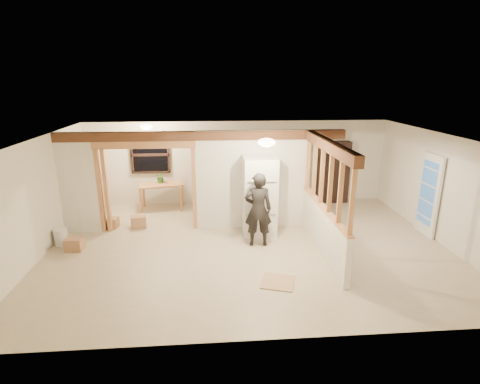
{
  "coord_description": "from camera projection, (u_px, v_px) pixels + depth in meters",
  "views": [
    {
      "loc": [
        -0.82,
        -7.85,
        3.69
      ],
      "look_at": [
        -0.16,
        0.4,
        1.18
      ],
      "focal_mm": 28.0,
      "sensor_mm": 36.0,
      "label": 1
    }
  ],
  "objects": [
    {
      "name": "doorway_frame",
      "position": [
        148.0,
        188.0,
        9.27
      ],
      "size": [
        2.46,
        0.14,
        2.2
      ],
      "primitive_type": "cube",
      "color": "tan",
      "rests_on": "floor"
    },
    {
      "name": "floor_panel_far",
      "position": [
        277.0,
        282.0,
        7.09
      ],
      "size": [
        0.5,
        0.44,
        0.01
      ],
      "primitive_type": "cube",
      "rotation": [
        0.0,
        0.0,
        0.28
      ],
      "color": "tan",
      "rests_on": "floor"
    },
    {
      "name": "box_front",
      "position": [
        74.0,
        244.0,
        8.36
      ],
      "size": [
        0.37,
        0.31,
        0.29
      ],
      "primitive_type": "cube",
      "rotation": [
        0.0,
        0.0,
        -0.04
      ],
      "color": "#A4714F",
      "rests_on": "floor"
    },
    {
      "name": "wall_left",
      "position": [
        38.0,
        199.0,
        7.92
      ],
      "size": [
        0.01,
        6.5,
        2.5
      ],
      "primitive_type": "cube",
      "color": "silver",
      "rests_on": "floor"
    },
    {
      "name": "refrigerator",
      "position": [
        260.0,
        196.0,
        9.09
      ],
      "size": [
        0.79,
        0.77,
        1.92
      ],
      "primitive_type": "cube",
      "color": "silver",
      "rests_on": "floor"
    },
    {
      "name": "woman",
      "position": [
        258.0,
        210.0,
        8.45
      ],
      "size": [
        0.64,
        0.44,
        1.72
      ],
      "primitive_type": "imported",
      "rotation": [
        0.0,
        0.0,
        3.1
      ],
      "color": "#2C2828",
      "rests_on": "floor"
    },
    {
      "name": "ceiling_dome_main",
      "position": [
        267.0,
        142.0,
        7.45
      ],
      "size": [
        0.36,
        0.36,
        0.16
      ],
      "primitive_type": "ellipsoid",
      "color": "#FFEABF",
      "rests_on": "ceiling"
    },
    {
      "name": "wall_back",
      "position": [
        238.0,
        163.0,
        11.36
      ],
      "size": [
        9.0,
        0.01,
        2.5
      ],
      "primitive_type": "cube",
      "color": "silver",
      "rests_on": "floor"
    },
    {
      "name": "stud_partition",
      "position": [
        326.0,
        179.0,
        7.88
      ],
      "size": [
        0.14,
        3.2,
        1.32
      ],
      "primitive_type": "cube",
      "color": "tan",
      "rests_on": "pony_wall"
    },
    {
      "name": "wall_front",
      "position": [
        273.0,
        263.0,
        5.16
      ],
      "size": [
        9.0,
        0.01,
        2.5
      ],
      "primitive_type": "cube",
      "color": "silver",
      "rests_on": "floor"
    },
    {
      "name": "bucket",
      "position": [
        61.0,
        237.0,
        8.64
      ],
      "size": [
        0.33,
        0.33,
        0.39
      ],
      "primitive_type": "cylinder",
      "rotation": [
        0.0,
        0.0,
        -0.1
      ],
      "color": "white",
      "rests_on": "floor"
    },
    {
      "name": "partition_center",
      "position": [
        252.0,
        180.0,
        9.42
      ],
      "size": [
        2.8,
        0.12,
        2.5
      ],
      "primitive_type": "cube",
      "color": "white",
      "rests_on": "floor"
    },
    {
      "name": "box_util_b",
      "position": [
        112.0,
        223.0,
        9.66
      ],
      "size": [
        0.32,
        0.32,
        0.26
      ],
      "primitive_type": "cube",
      "rotation": [
        0.0,
        0.0,
        -0.15
      ],
      "color": "#A4714F",
      "rests_on": "floor"
    },
    {
      "name": "partition_left_stub",
      "position": [
        78.0,
        184.0,
        9.1
      ],
      "size": [
        0.9,
        0.12,
        2.5
      ],
      "primitive_type": "cube",
      "color": "white",
      "rests_on": "floor"
    },
    {
      "name": "hanging_bulb",
      "position": [
        163.0,
        142.0,
        9.36
      ],
      "size": [
        0.07,
        0.07,
        0.07
      ],
      "primitive_type": "ellipsoid",
      "color": "#FFD88C",
      "rests_on": "ceiling"
    },
    {
      "name": "shop_vac",
      "position": [
        94.0,
        202.0,
        10.72
      ],
      "size": [
        0.6,
        0.6,
        0.64
      ],
      "primitive_type": "cylinder",
      "rotation": [
        0.0,
        0.0,
        0.26
      ],
      "color": "#A82B15",
      "rests_on": "floor"
    },
    {
      "name": "floor",
      "position": [
        248.0,
        246.0,
        8.62
      ],
      "size": [
        9.0,
        6.5,
        0.01
      ],
      "primitive_type": "cube",
      "color": "#C0AD8F",
      "rests_on": "ground"
    },
    {
      "name": "wall_right",
      "position": [
        443.0,
        190.0,
        8.6
      ],
      "size": [
        0.01,
        6.5,
        2.5
      ],
      "primitive_type": "cube",
      "color": "silver",
      "rests_on": "floor"
    },
    {
      "name": "header_beam_right",
      "position": [
        328.0,
        146.0,
        7.67
      ],
      "size": [
        0.18,
        3.3,
        0.22
      ],
      "primitive_type": "cube",
      "color": "brown",
      "rests_on": "ceiling"
    },
    {
      "name": "potted_plant",
      "position": [
        161.0,
        177.0,
        10.87
      ],
      "size": [
        0.37,
        0.33,
        0.34
      ],
      "primitive_type": "imported",
      "rotation": [
        0.0,
        0.0,
        -0.24
      ],
      "color": "#326023",
      "rests_on": "work_table"
    },
    {
      "name": "window_back",
      "position": [
        150.0,
        155.0,
        11.0
      ],
      "size": [
        1.12,
        0.1,
        1.1
      ],
      "primitive_type": "cube",
      "color": "black",
      "rests_on": "wall_back"
    },
    {
      "name": "work_table",
      "position": [
        162.0,
        196.0,
        10.96
      ],
      "size": [
        1.34,
        0.86,
        0.78
      ],
      "primitive_type": "cube",
      "rotation": [
        0.0,
        0.0,
        0.21
      ],
      "color": "tan",
      "rests_on": "floor"
    },
    {
      "name": "ceiling_dome_util",
      "position": [
        146.0,
        127.0,
        9.91
      ],
      "size": [
        0.32,
        0.32,
        0.14
      ],
      "primitive_type": "ellipsoid",
      "color": "#FFEABF",
      "rests_on": "ceiling"
    },
    {
      "name": "french_door",
      "position": [
        428.0,
        195.0,
        9.05
      ],
      "size": [
        0.12,
        0.86,
        2.0
      ],
      "primitive_type": "cube",
      "color": "white",
      "rests_on": "floor"
    },
    {
      "name": "pony_wall",
      "position": [
        323.0,
        230.0,
        8.22
      ],
      "size": [
        0.12,
        3.2,
        1.0
      ],
      "primitive_type": "cube",
      "color": "white",
      "rests_on": "floor"
    },
    {
      "name": "bookshelf",
      "position": [
        333.0,
        172.0,
        11.45
      ],
      "size": [
        0.95,
        0.32,
        1.9
      ],
      "primitive_type": "cube",
      "color": "black",
      "rests_on": "floor"
    },
    {
      "name": "header_beam_back",
      "position": [
        203.0,
        136.0,
        9.0
      ],
      "size": [
        7.0,
        0.18,
        0.22
      ],
      "primitive_type": "cube",
      "color": "brown",
      "rests_on": "ceiling"
    },
    {
      "name": "ceiling",
      "position": [
        249.0,
        138.0,
        7.9
      ],
      "size": [
        9.0,
        6.5,
        0.01
      ],
      "primitive_type": "cube",
      "color": "white"
    },
    {
      "name": "floor_panel_near",
      "position": [
        278.0,
        282.0,
        7.07
      ],
      "size": [
        0.75,
        0.75,
        0.02
      ],
      "primitive_type": "cube",
      "rotation": [
        0.0,
        0.0,
        -0.31
      ],
      "color": "tan",
      "rests_on": "floor"
    },
    {
      "name": "box_util_a",
      "position": [
        138.0,
        221.0,
        9.67
      ],
      "size": [
        0.43,
        0.4,
        0.31
      ],
      "primitive_type": "cube",
      "rotation": [
        0.0,
        0.0,
        0.29
      ],
      "color": "#A4714F",
      "rests_on": "floor"
    }
  ]
}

